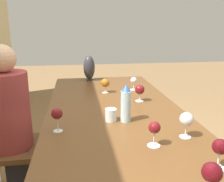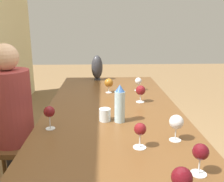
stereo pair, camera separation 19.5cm
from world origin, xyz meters
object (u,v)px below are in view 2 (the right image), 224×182
Objects in this scene: water_bottle at (120,104)px; chair_far at (4,134)px; wine_glass_0 at (201,153)px; wine_glass_2 at (141,91)px; wine_glass_4 at (176,122)px; wine_glass_5 at (109,83)px; vase at (97,67)px; wine_glass_3 at (140,130)px; wine_glass_7 at (49,112)px; wine_glass_1 at (138,82)px; water_tumbler at (105,115)px; wine_glass_6 at (182,178)px; person_far at (14,118)px.

chair_far is (0.35, 0.90, -0.36)m from water_bottle.
wine_glass_0 is at bearing -153.62° from water_bottle.
wine_glass_4 is at bearing -172.54° from wine_glass_2.
wine_glass_0 is at bearing -165.01° from wine_glass_5.
vase is 1.60m from wine_glass_3.
wine_glass_0 is 0.87m from wine_glass_7.
water_tumbler is at bearing 156.73° from wine_glass_1.
water_bottle reaches higher than wine_glass_0.
water_bottle is 0.44m from wine_glass_7.
water_bottle is 1.79× the size of wine_glass_6.
wine_glass_5 is 0.92× the size of wine_glass_7.
water_bottle is 0.66m from wine_glass_0.
wine_glass_5 is 0.97m from chair_far.
wine_glass_2 is 1.15m from chair_far.
water_bottle is at bearing -111.44° from chair_far.
wine_glass_7 is (0.66, 0.59, 0.01)m from wine_glass_6.
wine_glass_2 is 1.17m from wine_glass_6.
vase is 1.35m from wine_glass_7.
vase reaches higher than wine_glass_2.
wine_glass_5 is 0.13× the size of chair_far.
wine_glass_1 is 1.08m from wine_glass_7.
wine_glass_5 is (0.70, 0.05, -0.03)m from water_bottle.
chair_far is 0.17m from person_far.
vase is (1.21, 0.07, 0.10)m from water_tumbler.
wine_glass_7 is at bearing 41.74° from wine_glass_6.
water_tumbler is at bearing 79.12° from water_bottle.
wine_glass_0 is 0.31m from wine_glass_4.
vase is 2.00× the size of wine_glass_2.
wine_glass_6 is at bearing 166.01° from wine_glass_4.
water_bottle is 2.99× the size of water_tumbler.
person_far reaches higher than wine_glass_1.
wine_glass_0 is at bearing -130.63° from person_far.
chair_far reaches higher than wine_glass_1.
wine_glass_2 is at bearing -87.20° from chair_far.
chair_far reaches higher than wine_glass_0.
water_tumbler is (0.02, 0.09, -0.08)m from water_bottle.
person_far is at bearing 49.37° from wine_glass_0.
wine_glass_5 is (1.05, 0.13, -0.01)m from wine_glass_3.
wine_glass_5 is 0.11× the size of person_far.
wine_glass_2 is (0.39, -0.29, 0.05)m from water_tumbler.
wine_glass_5 is at bearing -167.58° from vase.
wine_glass_5 is 0.85m from person_far.
water_tumbler is 0.61× the size of wine_glass_3.
wine_glass_1 is 0.85× the size of wine_glass_4.
wine_glass_1 is at bearing -23.27° from water_tumbler.
wine_glass_1 is 0.93× the size of wine_glass_5.
water_bottle reaches higher than wine_glass_7.
vase reaches higher than wine_glass_4.
vase is 0.27× the size of chair_far.
wine_glass_4 is 0.50m from wine_glass_6.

